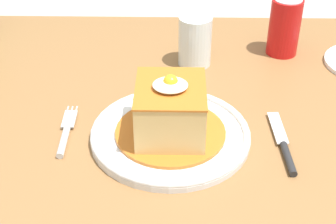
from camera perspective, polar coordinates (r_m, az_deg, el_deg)
name	(u,v)px	position (r m, az deg, el deg)	size (l,w,h in m)	color
dining_table	(173,171)	(0.95, 0.56, -6.64)	(1.25, 0.92, 0.73)	olive
main_plate	(168,134)	(0.85, -0.03, -2.49)	(0.27, 0.27, 0.02)	white
sandwich_meal	(168,112)	(0.82, -0.03, 0.00)	(0.19, 0.19, 0.11)	#C66B23
fork	(63,134)	(0.87, -11.77, -2.45)	(0.02, 0.14, 0.01)	silver
knife	(282,149)	(0.84, 12.78, -4.12)	(0.02, 0.17, 0.01)	#262628
soda_can	(282,27)	(1.11, 12.78, 9.37)	(0.07, 0.07, 0.12)	red
drinking_glass	(193,44)	(1.05, 2.81, 7.66)	(0.07, 0.07, 0.10)	silver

